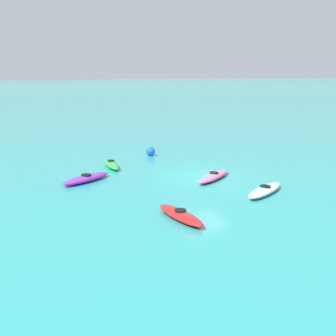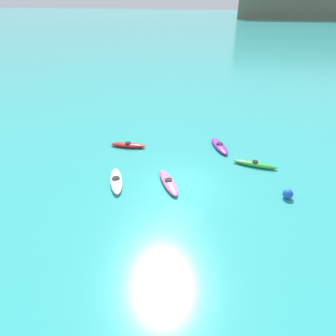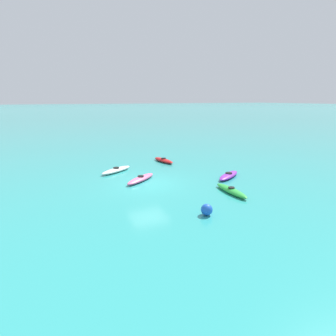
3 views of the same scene
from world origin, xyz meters
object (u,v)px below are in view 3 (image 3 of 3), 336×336
kayak_red (164,160)px  kayak_pink (141,179)px  kayak_purple (229,175)px  buoy_blue (207,210)px  kayak_green (231,191)px  kayak_white (116,170)px

kayak_red → kayak_pink: bearing=-40.2°
kayak_purple → buoy_blue: bearing=-46.7°
kayak_green → kayak_red: bearing=-178.9°
kayak_white → kayak_purple: same height
kayak_red → kayak_green: bearing=1.1°
kayak_green → buoy_blue: 3.71m
kayak_red → kayak_purple: 6.82m
kayak_green → kayak_pink: same height
kayak_pink → buoy_blue: (6.71, 0.90, 0.12)m
kayak_white → buoy_blue: 9.90m
kayak_red → kayak_pink: (4.54, -3.83, -0.00)m
kayak_white → kayak_green: bearing=32.3°
kayak_white → kayak_pink: bearing=16.2°
kayak_purple → buoy_blue: (4.75, -5.04, 0.12)m
kayak_green → kayak_purple: same height
kayak_red → kayak_purple: (6.49, 2.11, 0.00)m
kayak_pink → buoy_blue: 6.77m
kayak_red → kayak_pink: 5.94m
kayak_white → kayak_red: bearing=107.7°
kayak_green → kayak_pink: (-4.68, -4.00, 0.00)m
kayak_red → kayak_white: 4.94m
kayak_white → buoy_blue: (9.74, 1.78, 0.12)m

